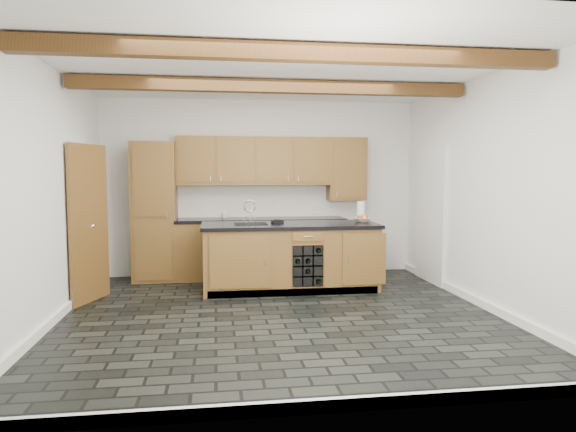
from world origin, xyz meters
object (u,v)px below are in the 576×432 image
(paper_towel, at_px, (361,211))
(fruit_bowl, at_px, (363,220))
(kitchen_scale, at_px, (277,221))
(island, at_px, (290,256))

(paper_towel, bearing_deg, fruit_bowl, -99.73)
(paper_towel, bearing_deg, kitchen_scale, -169.47)
(kitchen_scale, relative_size, fruit_bowl, 0.76)
(island, distance_m, kitchen_scale, 0.53)
(fruit_bowl, relative_size, paper_towel, 0.85)
(island, xyz_separation_m, fruit_bowl, (1.07, 0.10, 0.49))
(fruit_bowl, xyz_separation_m, paper_towel, (0.04, 0.23, 0.11))
(island, xyz_separation_m, kitchen_scale, (-0.17, 0.09, 0.49))
(fruit_bowl, height_order, paper_towel, paper_towel)
(island, bearing_deg, kitchen_scale, 151.81)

